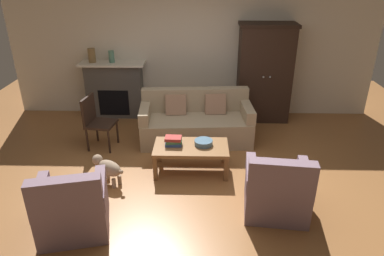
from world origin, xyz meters
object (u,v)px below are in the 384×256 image
mantel_vase_bronze (92,55)px  mantel_vase_jade (111,57)px  fruit_bowl (204,142)px  dog (108,168)px  couch (196,123)px  coffee_table (191,149)px  book_stack (173,141)px  side_chair_wooden (96,119)px  armchair_near_right (277,191)px  fireplace (115,89)px  armoire (264,73)px  armchair_near_left (73,208)px

mantel_vase_bronze → mantel_vase_jade: mantel_vase_bronze is taller
fruit_bowl → dog: 1.43m
couch → coffee_table: (-0.06, -1.07, 0.05)m
couch → book_stack: bearing=-107.1°
coffee_table → dog: (-1.17, -0.36, -0.12)m
side_chair_wooden → dog: (0.44, -1.09, -0.27)m
coffee_table → armchair_near_right: (1.09, -0.96, -0.05)m
fireplace → armoire: armoire is taller
armchair_near_left → mantel_vase_jade: bearing=94.4°
fireplace → mantel_vase_jade: bearing=-90.0°
fireplace → mantel_vase_bronze: mantel_vase_bronze is taller
fireplace → couch: bearing=-32.3°
mantel_vase_bronze → mantel_vase_jade: bearing=0.0°
armoire → dog: armoire is taller
armoire → book_stack: (-1.62, -2.00, -0.46)m
mantel_vase_bronze → dog: (0.80, -2.45, -1.01)m
book_stack → armchair_near_right: armchair_near_right is taller
fireplace → couch: (1.65, -1.04, -0.25)m
couch → coffee_table: size_ratio=1.79×
fireplace → fruit_bowl: 2.73m
coffee_table → side_chair_wooden: bearing=155.4°
armoire → dog: 3.55m
fireplace → coffee_table: fireplace is taller
armchair_near_right → side_chair_wooden: (-2.70, 1.69, 0.20)m
fruit_bowl → armoire: bearing=59.5°
mantel_vase_bronze → armchair_near_left: mantel_vase_bronze is taller
mantel_vase_bronze → armchair_near_right: bearing=-44.9°
coffee_table → armchair_near_left: bearing=-134.2°
coffee_table → side_chair_wooden: size_ratio=1.22×
couch → book_stack: (-0.32, -1.04, 0.17)m
fireplace → side_chair_wooden: size_ratio=1.40×
fruit_bowl → side_chair_wooden: 1.93m
coffee_table → fruit_bowl: bearing=13.5°
armoire → fruit_bowl: (-1.17, -1.99, -0.49)m
mantel_vase_bronze → side_chair_wooden: 1.59m
coffee_table → fruit_bowl: fruit_bowl is taller
armchair_near_right → fireplace: bearing=131.2°
armoire → armchair_near_right: 3.07m
couch → mantel_vase_bronze: 2.46m
fruit_bowl → armchair_near_right: bearing=-47.8°
fruit_bowl → mantel_vase_bronze: (-2.16, 2.05, 0.80)m
side_chair_wooden → dog: side_chair_wooden is taller
couch → fruit_bowl: bearing=-82.9°
armchair_near_left → dog: (0.16, 1.01, -0.07)m
fireplace → armoire: 2.97m
fireplace → armchair_near_right: 4.08m
armoire → armchair_near_left: 4.38m
coffee_table → armchair_near_right: size_ratio=1.25×
couch → mantel_vase_jade: 2.15m
fruit_bowl → side_chair_wooden: side_chair_wooden is taller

